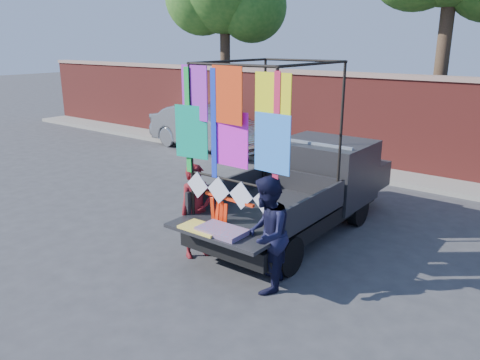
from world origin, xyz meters
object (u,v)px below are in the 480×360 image
Objects in this scene: pickup_truck at (311,186)px; woman at (197,211)px; sedan at (209,127)px; man at (266,235)px.

pickup_truck is 2.46m from woman.
man reaches higher than sedan.
pickup_truck is 1.13× the size of sedan.
woman reaches higher than sedan.
sedan is 9.14m from man.
sedan is at bearing -157.13° from man.
man is (6.59, -6.34, 0.11)m from sedan.
pickup_truck reaches higher than man.
woman is 0.93× the size of man.
man is (1.51, -0.21, 0.05)m from woman.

